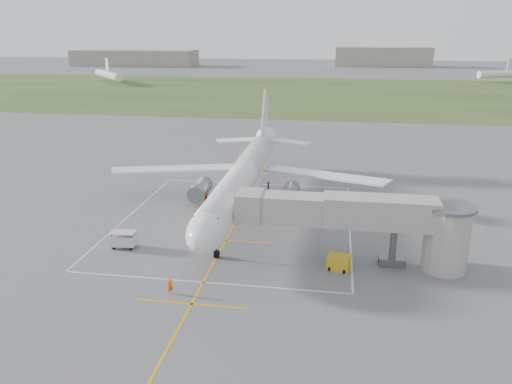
% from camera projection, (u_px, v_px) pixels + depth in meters
% --- Properties ---
extents(ground, '(700.00, 700.00, 0.00)m').
position_uv_depth(ground, '(242.00, 210.00, 66.12)').
color(ground, '#5C5C5F').
rests_on(ground, ground).
extents(grass_strip, '(700.00, 120.00, 0.02)m').
position_uv_depth(grass_strip, '(305.00, 93.00, 188.14)').
color(grass_strip, '#354C21').
rests_on(grass_strip, ground).
extents(apron_markings, '(28.20, 60.00, 0.01)m').
position_uv_depth(apron_markings, '(233.00, 227.00, 60.66)').
color(apron_markings, orange).
rests_on(apron_markings, ground).
extents(airliner, '(38.93, 46.75, 13.52)m').
position_uv_depth(airliner, '(243.00, 177.00, 65.46)').
color(airliner, white).
rests_on(airliner, ground).
extents(jet_bridge, '(23.40, 5.00, 7.20)m').
position_uv_depth(jet_bridge, '(372.00, 221.00, 49.62)').
color(jet_bridge, gray).
rests_on(jet_bridge, ground).
extents(gpu_unit, '(2.42, 1.96, 1.60)m').
position_uv_depth(gpu_unit, '(339.00, 263.00, 49.58)').
color(gpu_unit, gold).
rests_on(gpu_unit, ground).
extents(baggage_cart, '(2.75, 1.76, 1.85)m').
position_uv_depth(baggage_cart, '(124.00, 239.00, 54.64)').
color(baggage_cart, silver).
rests_on(baggage_cart, ground).
extents(ramp_worker_nose, '(0.68, 0.63, 1.56)m').
position_uv_depth(ramp_worker_nose, '(170.00, 286.00, 45.11)').
color(ramp_worker_nose, '#FF6208').
rests_on(ramp_worker_nose, ground).
extents(ramp_worker_wing, '(0.97, 1.06, 1.77)m').
position_uv_depth(ramp_worker_wing, '(207.00, 200.00, 67.56)').
color(ramp_worker_wing, '#FE3308').
rests_on(ramp_worker_wing, ground).
extents(distant_hangars, '(345.00, 49.00, 12.00)m').
position_uv_depth(distant_hangars, '(294.00, 59.00, 315.84)').
color(distant_hangars, gray).
rests_on(distant_hangars, ground).
extents(distant_aircraft, '(205.22, 53.54, 8.85)m').
position_uv_depth(distant_aircraft, '(311.00, 74.00, 223.70)').
color(distant_aircraft, white).
rests_on(distant_aircraft, ground).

